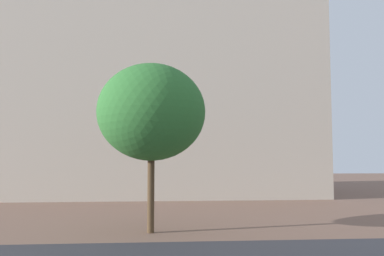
# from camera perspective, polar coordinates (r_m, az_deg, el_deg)

# --- Properties ---
(ground_plane) EXTENTS (120.00, 120.00, 0.00)m
(ground_plane) POSITION_cam_1_polar(r_m,az_deg,el_deg) (13.13, 1.65, -16.97)
(ground_plane) COLOR brown
(landmark_building) EXTENTS (26.76, 13.82, 38.60)m
(landmark_building) POSITION_cam_1_polar(r_m,az_deg,el_deg) (34.85, -7.13, 10.02)
(landmark_building) COLOR beige
(landmark_building) RESTS_ON ground_plane
(tree_curb_far) EXTENTS (4.26, 4.26, 6.60)m
(tree_curb_far) POSITION_cam_1_polar(r_m,az_deg,el_deg) (15.89, -5.78, 2.22)
(tree_curb_far) COLOR #4C3823
(tree_curb_far) RESTS_ON ground_plane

